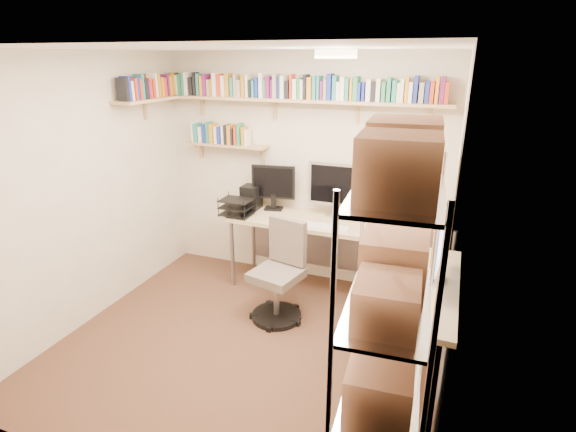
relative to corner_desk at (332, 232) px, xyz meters
The scene contains 6 objects.
ground 1.34m from the corner_desk, 119.13° to the right, with size 3.20×3.20×0.00m, color #44251D.
room_shell 1.31m from the corner_desk, 118.94° to the right, with size 3.24×3.04×2.52m.
wall_shelves 1.59m from the corner_desk, 159.29° to the left, with size 3.12×1.09×0.80m.
corner_desk is the anchor object (origin of this frame).
office_chair 0.69m from the corner_desk, 135.54° to the right, with size 0.53×0.54×0.98m.
wire_rack 2.28m from the corner_desk, 67.69° to the right, with size 0.48×0.89×2.18m.
Camera 1 is at (1.59, -3.06, 2.45)m, focal length 28.00 mm.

